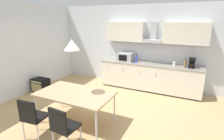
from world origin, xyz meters
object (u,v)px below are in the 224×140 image
object	(u,v)px
bottle_brown	(185,64)
bottle_blue	(136,59)
bottle_white	(174,63)
pendant_lamp	(72,45)
dining_table	(75,94)
coffee_maker	(192,63)
chair_near_right	(63,125)
guitar_amp	(41,85)
chair_near_left	(32,115)
microwave	(126,57)

from	to	relation	value
bottle_brown	bottle_blue	xyz separation A→B (m)	(-1.49, -0.03, 0.01)
bottle_white	pendant_lamp	bearing A→B (deg)	-123.85
dining_table	bottle_white	bearing A→B (deg)	56.15
coffee_maker	chair_near_right	bearing A→B (deg)	-118.17
bottle_white	guitar_amp	world-z (taller)	bottle_white
dining_table	guitar_amp	world-z (taller)	dining_table
bottle_blue	chair_near_left	distance (m)	3.60
bottle_brown	chair_near_right	xyz separation A→B (m)	(-1.70, -3.47, -0.48)
bottle_brown	guitar_amp	bearing A→B (deg)	-158.13
bottle_brown	guitar_amp	size ratio (longest dim) A/B	0.53
bottle_white	coffee_maker	bearing A→B (deg)	2.82
bottle_brown	dining_table	bearing A→B (deg)	-128.35
bottle_brown	chair_near_left	distance (m)	4.27
pendant_lamp	guitar_amp	bearing A→B (deg)	155.74
microwave	bottle_brown	world-z (taller)	microwave
chair_near_left	guitar_amp	bearing A→B (deg)	133.88
guitar_amp	microwave	bearing A→B (deg)	36.67
microwave	pendant_lamp	bearing A→B (deg)	-93.89
bottle_white	pendant_lamp	size ratio (longest dim) A/B	0.60
microwave	bottle_blue	size ratio (longest dim) A/B	1.61
chair_near_right	guitar_amp	xyz separation A→B (m)	(-2.46, 1.80, -0.31)
chair_near_left	chair_near_right	size ratio (longest dim) A/B	1.00
chair_near_right	guitar_amp	size ratio (longest dim) A/B	1.67
chair_near_left	bottle_white	bearing A→B (deg)	58.56
bottle_blue	bottle_white	bearing A→B (deg)	2.51
bottle_blue	dining_table	size ratio (longest dim) A/B	0.18
coffee_maker	dining_table	bearing A→B (deg)	-130.23
chair_near_left	guitar_amp	distance (m)	2.52
guitar_amp	pendant_lamp	bearing A→B (deg)	-24.26
coffee_maker	guitar_amp	size ratio (longest dim) A/B	0.58
coffee_maker	dining_table	xyz separation A→B (m)	(-2.25, -2.66, -0.36)
bottle_brown	chair_near_right	size ratio (longest dim) A/B	0.32
coffee_maker	bottle_blue	size ratio (longest dim) A/B	1.00
coffee_maker	pendant_lamp	xyz separation A→B (m)	(-2.25, -2.66, 0.73)
coffee_maker	guitar_amp	xyz separation A→B (m)	(-4.35, -1.72, -0.82)
bottle_white	chair_near_left	bearing A→B (deg)	-121.44
coffee_maker	pendant_lamp	world-z (taller)	pendant_lamp
bottle_blue	chair_near_left	world-z (taller)	bottle_blue
microwave	coffee_maker	bearing A→B (deg)	0.73
chair_near_right	pendant_lamp	bearing A→B (deg)	113.34
bottle_white	chair_near_right	bearing A→B (deg)	-111.86
microwave	guitar_amp	bearing A→B (deg)	-143.33
coffee_maker	bottle_blue	bearing A→B (deg)	-177.40
bottle_brown	dining_table	world-z (taller)	bottle_brown
microwave	coffee_maker	distance (m)	2.07
microwave	bottle_brown	size ratio (longest dim) A/B	1.74
bottle_brown	bottle_white	size ratio (longest dim) A/B	1.43
microwave	dining_table	bearing A→B (deg)	-93.89
microwave	pendant_lamp	distance (m)	2.75
dining_table	bottle_blue	bearing A→B (deg)	77.44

